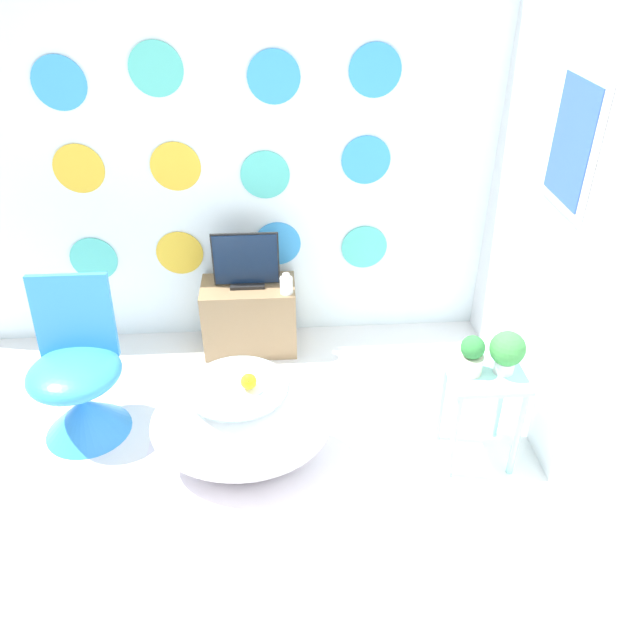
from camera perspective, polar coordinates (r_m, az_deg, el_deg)
ground_plane at (r=2.79m, az=-9.64°, el=-25.89°), size 12.00×12.00×0.00m
wall_back_dotted at (r=3.74m, az=-9.06°, el=15.99°), size 4.22×0.05×2.60m
wall_right at (r=3.01m, az=22.48°, el=9.75°), size 0.06×3.11×2.60m
rug at (r=3.18m, az=-6.74°, el=-15.34°), size 1.06×0.94×0.01m
bathtub at (r=3.14m, az=-7.24°, el=-9.48°), size 0.89×0.59×0.52m
rubber_duck at (r=2.91m, az=-6.55°, el=-5.55°), size 0.08×0.08×0.09m
chair at (r=3.54m, az=-21.09°, el=-6.03°), size 0.48×0.48×0.86m
tv_cabinet at (r=3.98m, az=-6.43°, el=0.32°), size 0.58×0.33×0.46m
tv at (r=3.79m, az=-6.78°, el=5.25°), size 0.40×0.12×0.35m
vase at (r=3.74m, az=-3.11°, el=3.24°), size 0.08×0.08×0.13m
side_table at (r=3.16m, az=14.65°, el=-6.57°), size 0.36×0.32×0.54m
potted_plant_left at (r=3.01m, az=13.69°, el=-3.17°), size 0.12×0.12×0.20m
potted_plant_right at (r=3.04m, az=16.74°, el=-2.69°), size 0.17×0.17×0.22m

